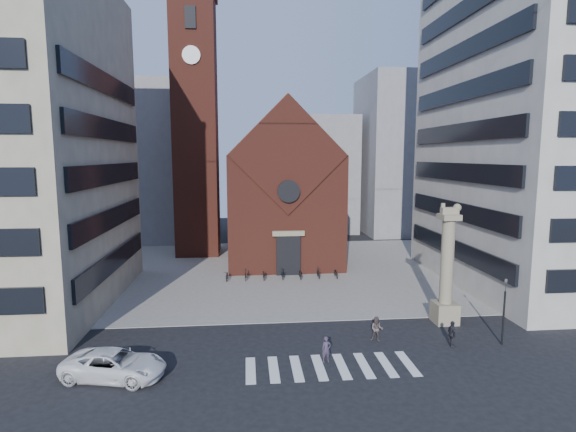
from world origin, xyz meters
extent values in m
plane|color=black|center=(0.00, 0.00, 0.00)|extent=(120.00, 120.00, 0.00)
cube|color=#9A968C|center=(0.00, 19.00, 0.03)|extent=(46.00, 30.00, 0.05)
cube|color=maroon|center=(0.00, 25.00, 6.00)|extent=(12.00, 16.00, 12.00)
cube|color=maroon|center=(0.00, 25.40, 12.00)|extent=(12.00, 15.40, 12.00)
cube|color=maroon|center=(0.00, 17.05, 12.00)|extent=(11.76, 0.50, 11.76)
cylinder|color=black|center=(0.00, 16.60, 8.50)|extent=(2.20, 0.30, 2.20)
cube|color=black|center=(0.00, 16.85, 2.00)|extent=(2.40, 0.30, 4.00)
cube|color=gray|center=(0.00, 16.80, 4.30)|extent=(3.20, 0.40, 0.50)
cube|color=maroon|center=(-10.00, 28.00, 15.00)|extent=(5.00, 5.00, 30.00)
cylinder|color=white|center=(-10.00, 25.40, 23.00)|extent=(2.00, 0.20, 2.00)
cube|color=black|center=(-10.00, 25.40, 27.00)|extent=(1.20, 0.20, 2.40)
cube|color=#BCB6AB|center=(24.00, 12.00, 16.00)|extent=(18.00, 22.00, 32.00)
cube|color=gray|center=(-20.00, 40.00, 11.00)|extent=(16.00, 14.00, 22.00)
cube|color=gray|center=(6.00, 45.00, 9.00)|extent=(14.00, 12.00, 18.00)
cube|color=gray|center=(22.00, 42.00, 12.00)|extent=(16.00, 14.00, 24.00)
cube|color=gray|center=(10.00, 3.00, 0.75)|extent=(1.60, 1.60, 1.50)
cylinder|color=gray|center=(10.00, 3.00, 4.50)|extent=(0.90, 0.90, 6.00)
cube|color=gray|center=(10.00, 3.00, 7.70)|extent=(1.30, 1.30, 0.40)
cube|color=gray|center=(10.00, 3.00, 8.10)|extent=(1.20, 0.50, 0.55)
sphere|color=gray|center=(10.55, 3.00, 8.35)|extent=(0.56, 0.56, 0.56)
cube|color=gray|center=(9.50, 3.00, 8.50)|extent=(0.25, 0.15, 0.35)
cylinder|color=black|center=(12.00, -1.00, 1.75)|extent=(0.12, 0.12, 3.50)
imported|color=black|center=(12.00, -1.00, 3.90)|extent=(0.13, 0.16, 0.80)
imported|color=white|center=(-11.32, -3.20, 0.76)|extent=(5.90, 3.65, 1.53)
imported|color=#372E40|center=(0.41, -2.36, 0.76)|extent=(0.61, 0.45, 1.53)
imported|color=#554844|center=(4.19, 0.27, 0.81)|extent=(0.96, 0.85, 1.62)
imported|color=#24232A|center=(8.67, -0.97, 0.83)|extent=(0.41, 0.97, 1.65)
imported|color=black|center=(-6.07, 15.52, 0.51)|extent=(0.62, 1.75, 0.91)
imported|color=black|center=(-4.29, 15.52, 0.56)|extent=(0.49, 1.69, 1.01)
imported|color=black|center=(-2.51, 15.52, 0.51)|extent=(0.62, 1.75, 0.91)
imported|color=black|center=(-0.74, 15.52, 0.56)|extent=(0.49, 1.69, 1.01)
imported|color=black|center=(1.04, 15.52, 0.51)|extent=(0.62, 1.75, 0.91)
imported|color=black|center=(2.82, 15.52, 0.56)|extent=(0.49, 1.69, 1.01)
imported|color=black|center=(4.60, 15.52, 0.51)|extent=(0.62, 1.75, 0.91)
camera|label=1|loc=(-4.12, -26.88, 11.94)|focal=28.00mm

